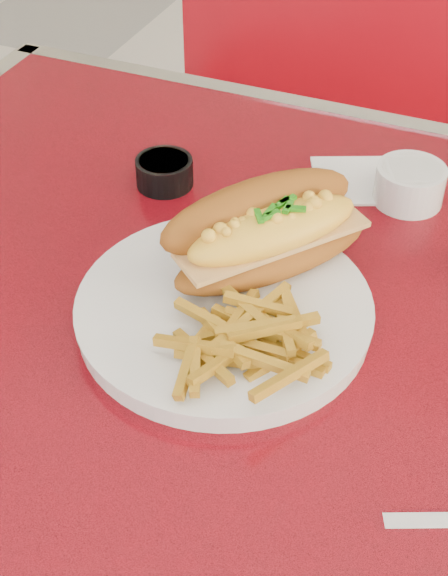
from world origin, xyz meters
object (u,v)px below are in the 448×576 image
at_px(booth_bench_far, 418,237).
at_px(mac_hoagie, 267,231).
at_px(dinner_plate, 224,310).
at_px(sauce_cup_left, 164,171).
at_px(fork, 273,288).
at_px(gravy_ramekin, 410,183).
at_px(diner_table, 309,417).

xyz_separation_m(booth_bench_far, mac_hoagie, (-0.07, -0.78, 0.54)).
height_order(dinner_plate, sauce_cup_left, sauce_cup_left).
bearing_deg(sauce_cup_left, mac_hoagie, -34.20).
distance_m(fork, gravy_ramekin, 0.24).
height_order(fork, gravy_ramekin, gravy_ramekin).
height_order(mac_hoagie, fork, mac_hoagie).
bearing_deg(mac_hoagie, sauce_cup_left, 94.42).
xyz_separation_m(gravy_ramekin, sauce_cup_left, (-0.28, -0.08, -0.01)).
bearing_deg(mac_hoagie, booth_bench_far, 33.57).
xyz_separation_m(dinner_plate, mac_hoagie, (0.02, 0.07, 0.05)).
height_order(diner_table, gravy_ramekin, gravy_ramekin).
xyz_separation_m(fork, gravy_ramekin, (0.08, 0.23, 0.00)).
distance_m(booth_bench_far, sauce_cup_left, 0.87).
xyz_separation_m(diner_table, sauce_cup_left, (-0.24, 0.14, 0.18)).
distance_m(dinner_plate, gravy_ramekin, 0.29).
xyz_separation_m(booth_bench_far, dinner_plate, (-0.08, -0.86, 0.49)).
height_order(booth_bench_far, mac_hoagie, booth_bench_far).
height_order(diner_table, sauce_cup_left, sauce_cup_left).
distance_m(fork, sauce_cup_left, 0.24).
height_order(dinner_plate, fork, same).
xyz_separation_m(dinner_plate, fork, (0.04, 0.04, 0.01)).
relative_size(diner_table, gravy_ramekin, 14.89).
bearing_deg(booth_bench_far, sauce_cup_left, -109.89).
bearing_deg(gravy_ramekin, mac_hoagie, -118.30).
distance_m(diner_table, dinner_plate, 0.20).
bearing_deg(fork, dinner_plate, 131.63).
height_order(mac_hoagie, sauce_cup_left, mac_hoagie).
bearing_deg(fork, mac_hoagie, 24.93).
distance_m(mac_hoagie, gravy_ramekin, 0.22).
bearing_deg(mac_hoagie, dinner_plate, -153.50).
bearing_deg(dinner_plate, gravy_ramekin, 65.81).
xyz_separation_m(mac_hoagie, fork, (0.02, -0.03, -0.04)).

